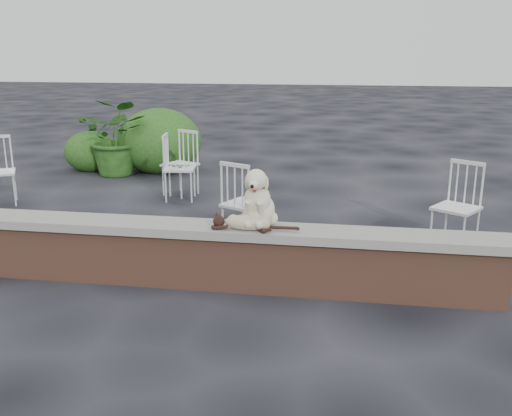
% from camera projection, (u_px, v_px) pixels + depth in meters
% --- Properties ---
extents(ground, '(60.00, 60.00, 0.00)m').
position_uv_depth(ground, '(166.00, 282.00, 5.36)').
color(ground, black).
rests_on(ground, ground).
extents(brick_wall, '(6.00, 0.30, 0.50)m').
position_uv_depth(brick_wall, '(164.00, 257.00, 5.29)').
color(brick_wall, brown).
rests_on(brick_wall, ground).
extents(capstone, '(6.20, 0.40, 0.08)m').
position_uv_depth(capstone, '(163.00, 227.00, 5.21)').
color(capstone, slate).
rests_on(capstone, brick_wall).
extents(dog, '(0.39, 0.49, 0.54)m').
position_uv_depth(dog, '(259.00, 196.00, 5.05)').
color(dog, beige).
rests_on(dog, capstone).
extents(cat, '(0.91, 0.28, 0.15)m').
position_uv_depth(cat, '(247.00, 222.00, 4.97)').
color(cat, tan).
rests_on(cat, capstone).
extents(chair_e, '(0.64, 0.64, 0.94)m').
position_uv_depth(chair_e, '(180.00, 167.00, 8.16)').
color(chair_e, white).
rests_on(chair_e, ground).
extents(chair_b, '(0.75, 0.75, 0.94)m').
position_uv_depth(chair_b, '(180.00, 163.00, 8.43)').
color(chair_b, white).
rests_on(chair_b, ground).
extents(chair_d, '(0.78, 0.78, 0.94)m').
position_uv_depth(chair_d, '(456.00, 206.00, 6.14)').
color(chair_d, white).
rests_on(chair_d, ground).
extents(chair_c, '(0.75, 0.75, 0.94)m').
position_uv_depth(chair_c, '(245.00, 203.00, 6.30)').
color(chair_c, white).
rests_on(chair_c, ground).
extents(potted_plant_a, '(1.21, 1.06, 1.30)m').
position_uv_depth(potted_plant_a, '(117.00, 137.00, 9.71)').
color(potted_plant_a, '#193F12').
rests_on(potted_plant_a, ground).
extents(potted_plant_b, '(0.64, 0.64, 1.04)m').
position_uv_depth(potted_plant_b, '(151.00, 139.00, 10.37)').
color(potted_plant_b, '#193F12').
rests_on(potted_plant_b, ground).
extents(shrubbery, '(2.44, 1.56, 1.17)m').
position_uv_depth(shrubbery, '(149.00, 144.00, 10.15)').
color(shrubbery, '#193F12').
rests_on(shrubbery, ground).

